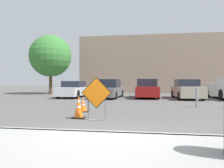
{
  "coord_description": "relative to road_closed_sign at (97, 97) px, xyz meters",
  "views": [
    {
      "loc": [
        0.95,
        -5.08,
        1.32
      ],
      "look_at": [
        -1.07,
        7.7,
        1.18
      ],
      "focal_mm": 35.0,
      "sensor_mm": 36.0,
      "label": 1
    }
  ],
  "objects": [
    {
      "name": "traffic_cone_nearest",
      "position": [
        -0.75,
        0.36,
        -0.4
      ],
      "size": [
        0.44,
        0.44,
        0.83
      ],
      "color": "black",
      "rests_on": "ground_plane"
    },
    {
      "name": "building_facade_backdrop",
      "position": [
        1.9,
        20.71,
        2.57
      ],
      "size": [
        16.47,
        5.0,
        6.76
      ],
      "color": "gray",
      "rests_on": "ground_plane"
    },
    {
      "name": "parked_car_nearest",
      "position": [
        -4.39,
        10.44,
        -0.17
      ],
      "size": [
        1.8,
        4.5,
        1.37
      ],
      "rotation": [
        0.0,
        0.0,
        3.14
      ],
      "color": "silver",
      "rests_on": "ground_plane"
    },
    {
      "name": "parked_car_third",
      "position": [
        1.71,
        10.68,
        -0.1
      ],
      "size": [
        1.89,
        4.23,
        1.54
      ],
      "rotation": [
        0.0,
        0.0,
        3.16
      ],
      "color": "maroon",
      "rests_on": "ground_plane"
    },
    {
      "name": "curb_lip",
      "position": [
        0.72,
        -2.15,
        -0.74
      ],
      "size": [
        28.16,
        0.2,
        0.14
      ],
      "color": "#999993",
      "rests_on": "ground_plane"
    },
    {
      "name": "ground_plane",
      "position": [
        0.72,
        7.85,
        -0.81
      ],
      "size": [
        96.0,
        96.0,
        0.0
      ],
      "primitive_type": "plane",
      "color": "#565451"
    },
    {
      "name": "parked_car_second",
      "position": [
        -1.34,
        10.34,
        -0.12
      ],
      "size": [
        2.01,
        4.78,
        1.51
      ],
      "rotation": [
        0.0,
        0.0,
        3.09
      ],
      "color": "slate",
      "rests_on": "ground_plane"
    },
    {
      "name": "sidewalk_strip",
      "position": [
        0.72,
        -3.71,
        -0.74
      ],
      "size": [
        28.16,
        3.12,
        0.14
      ],
      "color": "#999993",
      "rests_on": "ground_plane"
    },
    {
      "name": "road_closed_sign",
      "position": [
        0.0,
        0.0,
        0.0
      ],
      "size": [
        1.06,
        0.2,
        1.47
      ],
      "color": "black",
      "rests_on": "ground_plane"
    },
    {
      "name": "traffic_cone_second",
      "position": [
        -1.09,
        2.05,
        -0.52
      ],
      "size": [
        0.48,
        0.48,
        0.6
      ],
      "color": "black",
      "rests_on": "ground_plane"
    },
    {
      "name": "bollard_nearest",
      "position": [
        4.23,
        4.45,
        -0.25
      ],
      "size": [
        0.12,
        0.12,
        1.06
      ],
      "color": "gray",
      "rests_on": "ground_plane"
    },
    {
      "name": "street_tree_behind_lot",
      "position": [
        -8.42,
        14.69,
        3.23
      ],
      "size": [
        4.42,
        4.42,
        6.26
      ],
      "color": "#513823",
      "rests_on": "ground_plane"
    },
    {
      "name": "parked_car_fourth",
      "position": [
        4.76,
        10.32,
        -0.12
      ],
      "size": [
        1.97,
        4.48,
        1.49
      ],
      "rotation": [
        0.0,
        0.0,
        3.19
      ],
      "color": "#A39984",
      "rests_on": "ground_plane"
    }
  ]
}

